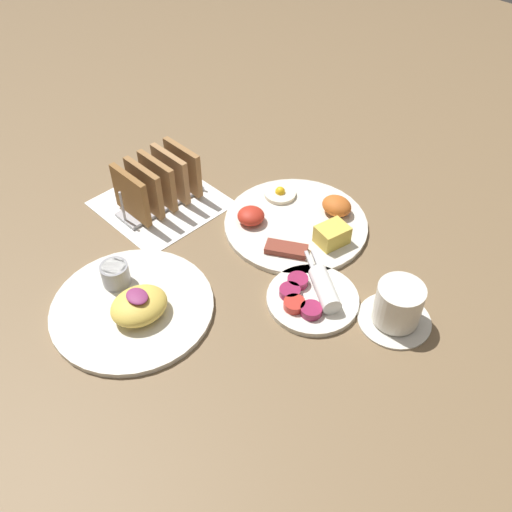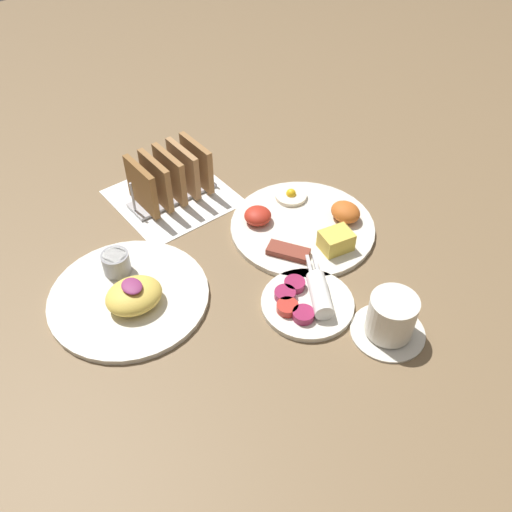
{
  "view_description": "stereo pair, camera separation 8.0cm",
  "coord_description": "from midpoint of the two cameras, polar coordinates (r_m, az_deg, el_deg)",
  "views": [
    {
      "loc": [
        0.53,
        -0.49,
        0.73
      ],
      "look_at": [
        0.03,
        0.02,
        0.03
      ],
      "focal_mm": 40.0,
      "sensor_mm": 36.0,
      "label": 1
    },
    {
      "loc": [
        0.59,
        -0.43,
        0.73
      ],
      "look_at": [
        0.03,
        0.02,
        0.03
      ],
      "focal_mm": 40.0,
      "sensor_mm": 36.0,
      "label": 2
    }
  ],
  "objects": [
    {
      "name": "plate_foreground",
      "position": [
        0.97,
        -10.29,
        -3.78
      ],
      "size": [
        0.27,
        0.27,
        0.06
      ],
      "color": "silver",
      "rests_on": "ground_plane"
    },
    {
      "name": "plate_breakfast",
      "position": [
        1.09,
        6.99,
        3.01
      ],
      "size": [
        0.28,
        0.28,
        0.05
      ],
      "color": "silver",
      "rests_on": "ground_plane"
    },
    {
      "name": "napkin_flat",
      "position": [
        1.18,
        -6.39,
        5.84
      ],
      "size": [
        0.22,
        0.22,
        0.0
      ],
      "color": "white",
      "rests_on": "ground_plane"
    },
    {
      "name": "plate_condiments",
      "position": [
        0.96,
        7.56,
        -4.57
      ],
      "size": [
        0.16,
        0.16,
        0.04
      ],
      "color": "silver",
      "rests_on": "ground_plane"
    },
    {
      "name": "coffee_cup",
      "position": [
        0.93,
        15.79,
        -6.14
      ],
      "size": [
        0.12,
        0.12,
        0.08
      ],
      "color": "silver",
      "rests_on": "ground_plane"
    },
    {
      "name": "ground_plane",
      "position": [
        1.03,
        0.6,
        -0.85
      ],
      "size": [
        3.0,
        3.0,
        0.0
      ],
      "primitive_type": "plane",
      "color": "brown"
    },
    {
      "name": "toast_rack",
      "position": [
        1.15,
        -6.59,
        7.81
      ],
      "size": [
        0.1,
        0.18,
        0.1
      ],
      "color": "#B7B7BC",
      "rests_on": "ground_plane"
    }
  ]
}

